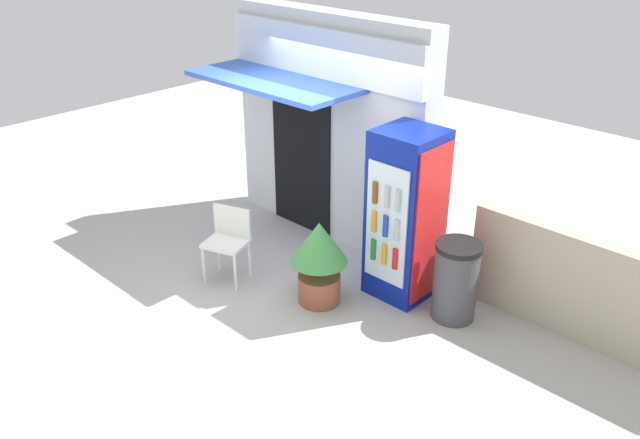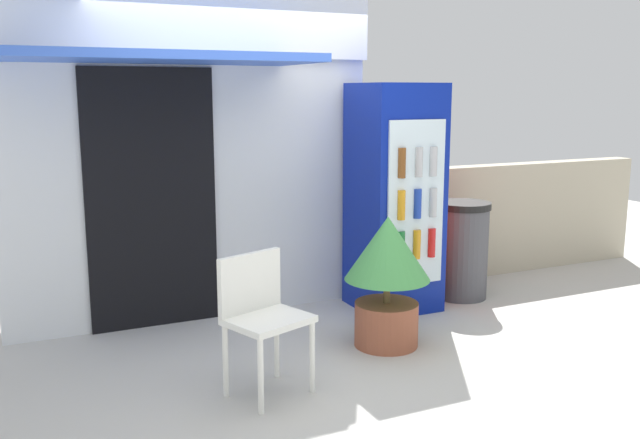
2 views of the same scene
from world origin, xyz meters
TOP-DOWN VIEW (x-y plane):
  - ground at (0.00, 0.00)m, footprint 16.00×16.00m
  - storefront_building at (-0.46, 1.42)m, footprint 3.02×1.28m
  - drink_cooler at (1.19, 0.89)m, footprint 0.68×0.71m
  - plastic_chair at (-0.47, -0.25)m, footprint 0.58×0.53m
  - potted_plant_near_shop at (0.65, 0.10)m, footprint 0.63×0.63m
  - trash_bin at (1.89, 0.87)m, footprint 0.49×0.49m
  - stone_boundary_wall at (3.15, 1.44)m, footprint 2.73×0.21m

SIDE VIEW (x-z plane):
  - ground at x=0.00m, z-range 0.00..0.00m
  - trash_bin at x=1.89m, z-range 0.00..0.88m
  - plastic_chair at x=-0.47m, z-range 0.10..0.97m
  - stone_boundary_wall at x=3.15m, z-range 0.00..1.13m
  - potted_plant_near_shop at x=0.65m, z-range 0.09..1.06m
  - drink_cooler at x=1.19m, z-range 0.00..1.93m
  - storefront_building at x=-0.46m, z-range 0.06..2.93m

